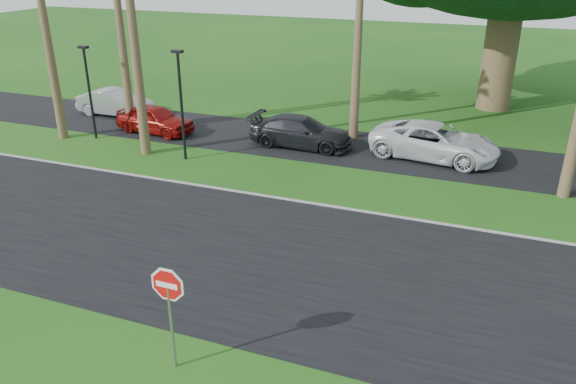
% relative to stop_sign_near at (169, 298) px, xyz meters
% --- Properties ---
extents(ground, '(120.00, 120.00, 0.00)m').
position_rel_stop_sign_near_xyz_m(ground, '(-0.50, 3.00, -1.77)').
color(ground, '#174812').
rests_on(ground, ground).
extents(road, '(120.00, 8.00, 0.02)m').
position_rel_stop_sign_near_xyz_m(road, '(-0.50, 5.00, -1.76)').
color(road, black).
rests_on(road, ground).
extents(parking_strip, '(120.00, 5.00, 0.02)m').
position_rel_stop_sign_near_xyz_m(parking_strip, '(-0.50, 15.50, -1.76)').
color(parking_strip, black).
rests_on(parking_strip, ground).
extents(curb, '(120.00, 0.12, 0.06)m').
position_rel_stop_sign_near_xyz_m(curb, '(-0.50, 9.05, -1.74)').
color(curb, gray).
rests_on(curb, ground).
extents(stop_sign_near, '(1.05, 0.07, 2.62)m').
position_rel_stop_sign_near_xyz_m(stop_sign_near, '(0.00, 0.00, 0.00)').
color(stop_sign_near, gray).
rests_on(stop_sign_near, ground).
extents(streetlight_left, '(0.45, 0.25, 4.34)m').
position_rel_stop_sign_near_xyz_m(streetlight_left, '(-12.00, 12.50, 0.72)').
color(streetlight_left, black).
rests_on(streetlight_left, ground).
extents(streetlight_right, '(0.45, 0.25, 4.64)m').
position_rel_stop_sign_near_xyz_m(streetlight_right, '(-6.50, 11.50, 0.88)').
color(streetlight_right, black).
rests_on(streetlight_right, ground).
extents(car_silver, '(4.20, 1.48, 1.38)m').
position_rel_stop_sign_near_xyz_m(car_silver, '(-13.49, 16.11, -1.08)').
color(car_silver, '#ADAFB5').
rests_on(car_silver, ground).
extents(car_red, '(4.13, 2.00, 1.36)m').
position_rel_stop_sign_near_xyz_m(car_red, '(-9.78, 14.25, -1.10)').
color(car_red, maroon).
rests_on(car_red, ground).
extents(car_dark, '(4.73, 1.93, 1.37)m').
position_rel_stop_sign_near_xyz_m(car_dark, '(-2.41, 14.85, -1.09)').
color(car_dark, black).
rests_on(car_dark, ground).
extents(car_minivan, '(5.69, 3.17, 1.51)m').
position_rel_stop_sign_near_xyz_m(car_minivan, '(3.48, 15.39, -1.02)').
color(car_minivan, silver).
rests_on(car_minivan, ground).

